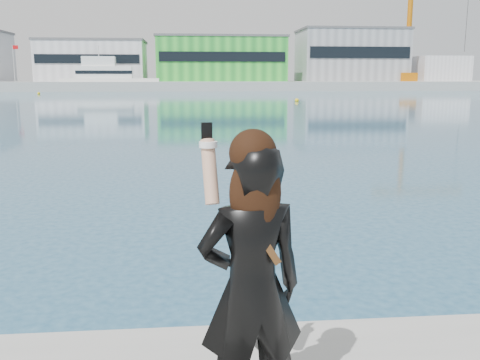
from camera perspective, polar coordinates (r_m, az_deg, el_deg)
The scene contains 12 objects.
far_quay at distance 133.31m, azimuth -5.61°, elevation 10.02°, with size 320.00×40.00×2.00m, color #9E9E99.
warehouse_white at distance 133.18m, azimuth -15.39°, elevation 12.17°, with size 24.48×15.35×9.50m.
warehouse_green at distance 131.58m, azimuth -2.09°, elevation 12.78°, with size 30.60×16.36×10.50m.
warehouse_grey_right at distance 137.30m, azimuth 11.72°, elevation 12.90°, with size 25.50×15.35×12.50m.
ancillary_shed at distance 143.35m, azimuth 20.50°, elevation 11.05°, with size 12.00×10.00×6.00m, color silver.
dock_crane at distance 136.62m, azimuth 18.09°, elevation 15.48°, with size 23.00×4.00×24.00m.
flagpole_left at distance 130.03m, azimuth -22.97°, elevation 11.65°, with size 1.28×0.16×8.00m.
flagpole_right at distance 126.27m, azimuth 4.66°, elevation 12.50°, with size 1.28×0.16×8.00m.
motor_yacht at distance 119.66m, azimuth -13.92°, elevation 10.47°, with size 20.74×6.74×9.56m.
buoy_near at distance 66.15m, azimuth 6.08°, elevation 8.31°, with size 0.50×0.50×0.50m, color yellow.
buoy_far at distance 101.09m, azimuth -20.67°, elevation 8.55°, with size 0.50×0.50×0.50m, color yellow.
woman at distance 3.18m, azimuth 1.22°, elevation -10.69°, with size 0.70×0.52×1.85m.
Camera 1 is at (0.13, -3.30, 2.90)m, focal length 40.00 mm.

